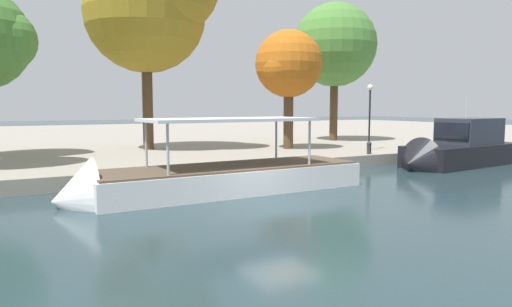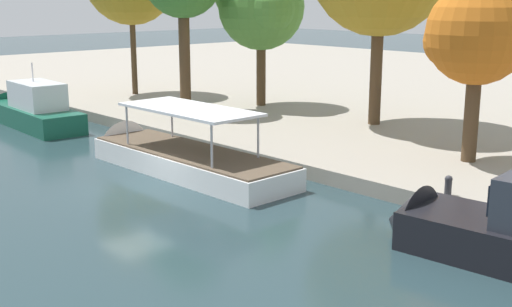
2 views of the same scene
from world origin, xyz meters
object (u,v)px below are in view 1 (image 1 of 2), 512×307
at_px(tour_boat_1, 207,184).
at_px(tree_5, 149,4).
at_px(mooring_bollard_0, 369,147).
at_px(tree_2, 334,45).
at_px(motor_yacht_2, 457,152).
at_px(lamp_post, 370,111).
at_px(tree_3, 289,64).

bearing_deg(tour_boat_1, tree_5, -97.82).
xyz_separation_m(mooring_bollard_0, tree_2, (5.31, 10.07, 7.46)).
relative_size(tour_boat_1, mooring_bollard_0, 16.42).
distance_m(tour_boat_1, motor_yacht_2, 16.27).
bearing_deg(tree_2, lamp_post, -112.83).
bearing_deg(tree_5, mooring_bollard_0, -41.23).
distance_m(tree_2, tree_5, 15.79).
distance_m(lamp_post, tree_5, 15.74).
relative_size(tree_3, tree_5, 0.61).
xyz_separation_m(mooring_bollard_0, lamp_post, (1.95, 2.11, 2.10)).
height_order(lamp_post, tree_5, tree_5).
bearing_deg(tour_boat_1, motor_yacht_2, -177.98).
xyz_separation_m(lamp_post, tree_5, (-12.35, 7.00, 6.80)).
relative_size(motor_yacht_2, tree_5, 0.74).
bearing_deg(tree_3, mooring_bollard_0, -66.82).
distance_m(mooring_bollard_0, lamp_post, 3.56).
xyz_separation_m(tree_3, tree_5, (-8.14, 3.84, 3.71)).
height_order(mooring_bollard_0, tree_5, tree_5).
distance_m(tree_3, tree_5, 9.73).
bearing_deg(lamp_post, mooring_bollard_0, -132.82).
relative_size(motor_yacht_2, tree_2, 0.84).
bearing_deg(tree_3, motor_yacht_2, -51.10).
xyz_separation_m(tour_boat_1, tree_2, (17.29, 13.65, 8.15)).
bearing_deg(tree_5, tree_3, -25.26).
relative_size(mooring_bollard_0, tree_3, 0.10).
height_order(tour_boat_1, tree_5, tree_5).
xyz_separation_m(mooring_bollard_0, tree_5, (-10.39, 9.11, 8.90)).
bearing_deg(tree_2, mooring_bollard_0, -117.78).
xyz_separation_m(lamp_post, tree_3, (-4.21, 3.16, 3.08)).
bearing_deg(tree_3, tree_5, 154.74).
height_order(motor_yacht_2, tree_2, tree_2).
relative_size(tour_boat_1, tree_5, 0.98).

